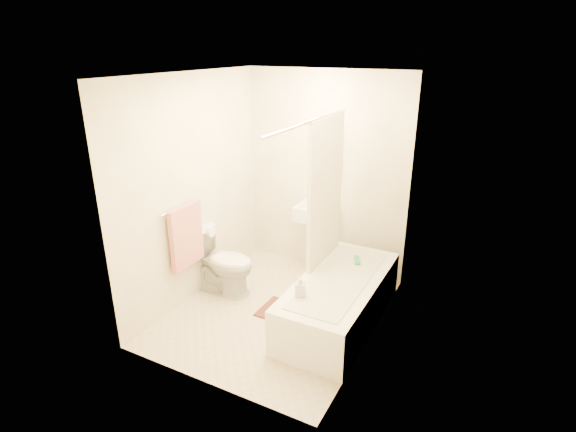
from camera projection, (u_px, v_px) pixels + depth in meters
The scene contains 17 objects.
floor at pixel (277, 312), 4.74m from camera, with size 2.40×2.40×0.00m, color beige.
ceiling at pixel (275, 74), 3.87m from camera, with size 2.40×2.40×0.00m, color white.
wall_back at pixel (325, 175), 5.30m from camera, with size 2.00×0.02×2.40m, color beige.
wall_left at pixel (193, 190), 4.74m from camera, with size 0.02×2.40×2.40m, color beige.
wall_right at pixel (377, 223), 3.87m from camera, with size 0.02×2.40×2.40m, color beige.
mirror at pixel (325, 150), 5.17m from camera, with size 0.40×0.03×0.55m, color white.
curtain_rod at pixel (310, 122), 3.97m from camera, with size 0.03×0.03×1.70m, color silver.
shower_curtain at pixel (325, 193), 4.58m from camera, with size 0.04×0.80×1.55m, color silver.
towel_bar at pixel (181, 207), 4.55m from camera, with size 0.02×0.02×0.60m, color silver.
towel at pixel (186, 236), 4.65m from camera, with size 0.06×0.45×0.66m, color #CC7266.
toilet_paper at pixel (209, 231), 4.99m from camera, with size 0.12×0.12×0.11m, color white.
toilet at pixel (223, 262), 5.01m from camera, with size 0.42×0.75×0.73m, color white.
sink at pixel (317, 236), 5.46m from camera, with size 0.47×0.38×0.93m, color white, non-canonical shape.
bathtub at pixel (339, 300), 4.51m from camera, with size 0.74×1.69×0.47m, color white, non-canonical shape.
bath_mat at pixel (286, 312), 4.71m from camera, with size 0.56×0.42×0.02m, color #4E2E1F.
soap_bottle at pixel (300, 287), 4.09m from camera, with size 0.09×0.09×0.20m, color white.
scrub_brush at pixel (357, 261), 4.76m from camera, with size 0.06×0.18×0.04m, color #2E9C5E.
Camera 1 is at (1.98, -3.54, 2.65)m, focal length 28.00 mm.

